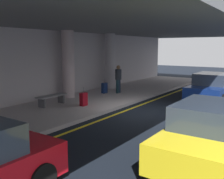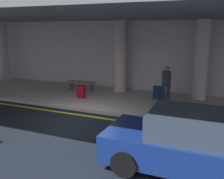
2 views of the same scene
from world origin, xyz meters
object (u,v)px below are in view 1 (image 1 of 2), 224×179
(suitcase_upright_secondary, at_px, (84,99))
(suitcase_upright_primary, at_px, (104,88))
(support_column_right_mid, at_px, (110,61))
(car_navy, at_px, (211,88))
(car_yellow_taxi, at_px, (210,134))
(support_column_center, at_px, (68,64))
(bench_metal, at_px, (52,98))
(traveler_with_luggage, at_px, (118,77))

(suitcase_upright_secondary, bearing_deg, suitcase_upright_primary, 31.41)
(support_column_right_mid, relative_size, suitcase_upright_secondary, 4.06)
(support_column_right_mid, xyz_separation_m, suitcase_upright_secondary, (-5.17, -2.07, -1.51))
(support_column_right_mid, bearing_deg, car_navy, -86.76)
(support_column_right_mid, xyz_separation_m, car_navy, (0.37, -6.54, -1.26))
(support_column_right_mid, height_order, suitcase_upright_primary, support_column_right_mid)
(car_navy, relative_size, car_yellow_taxi, 1.00)
(support_column_center, relative_size, car_yellow_taxi, 0.89)
(suitcase_upright_primary, xyz_separation_m, bench_metal, (-4.16, 0.08, 0.04))
(traveler_with_luggage, distance_m, suitcase_upright_primary, 1.07)
(support_column_center, height_order, support_column_right_mid, same)
(bench_metal, bearing_deg, car_yellow_taxi, -103.05)
(support_column_right_mid, distance_m, traveler_with_luggage, 2.14)
(support_column_center, xyz_separation_m, car_yellow_taxi, (-3.76, -8.53, -1.26))
(car_navy, xyz_separation_m, bench_metal, (-6.32, 5.79, -0.21))
(support_column_right_mid, distance_m, bench_metal, 6.18)
(car_navy, xyz_separation_m, suitcase_upright_secondary, (-5.54, 4.46, -0.25))
(support_column_center, bearing_deg, suitcase_upright_secondary, -119.44)
(traveler_with_luggage, relative_size, suitcase_upright_secondary, 1.87)
(car_navy, bearing_deg, suitcase_upright_secondary, -41.68)
(car_navy, height_order, bench_metal, car_navy)
(suitcase_upright_secondary, bearing_deg, support_column_center, 71.77)
(traveler_with_luggage, height_order, bench_metal, traveler_with_luggage)
(car_navy, relative_size, bench_metal, 2.56)
(suitcase_upright_secondary, bearing_deg, car_navy, -27.67)
(car_navy, bearing_deg, bench_metal, -45.29)
(support_column_right_mid, bearing_deg, support_column_center, 180.00)
(car_yellow_taxi, height_order, traveler_with_luggage, traveler_with_luggage)
(support_column_right_mid, distance_m, car_yellow_taxi, 11.60)
(support_column_right_mid, bearing_deg, suitcase_upright_secondary, -158.16)
(car_navy, distance_m, bench_metal, 8.57)
(car_navy, bearing_deg, car_yellow_taxi, 10.97)
(traveler_with_luggage, bearing_deg, suitcase_upright_primary, -126.54)
(car_navy, height_order, suitcase_upright_primary, car_navy)
(bench_metal, bearing_deg, support_column_right_mid, 7.16)
(support_column_right_mid, bearing_deg, traveler_with_luggage, -130.35)
(bench_metal, bearing_deg, suitcase_upright_secondary, -59.37)
(support_column_center, xyz_separation_m, suitcase_upright_primary, (2.21, -0.83, -1.51))
(support_column_right_mid, bearing_deg, car_yellow_taxi, -132.28)
(support_column_center, height_order, traveler_with_luggage, support_column_center)
(suitcase_upright_secondary, bearing_deg, car_yellow_taxi, -100.63)
(support_column_right_mid, height_order, car_navy, support_column_right_mid)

